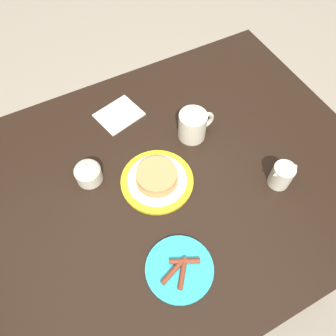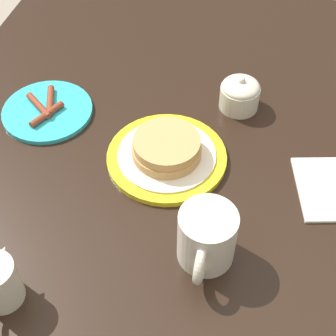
% 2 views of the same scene
% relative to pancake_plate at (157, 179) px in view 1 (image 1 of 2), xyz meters
% --- Properties ---
extents(ground_plane, '(8.00, 8.00, 0.00)m').
position_rel_pancake_plate_xyz_m(ground_plane, '(0.02, -0.01, -0.80)').
color(ground_plane, gray).
extents(dining_table, '(1.37, 1.02, 0.78)m').
position_rel_pancake_plate_xyz_m(dining_table, '(0.02, -0.01, -0.14)').
color(dining_table, black).
rests_on(dining_table, ground_plane).
extents(pancake_plate, '(0.23, 0.23, 0.05)m').
position_rel_pancake_plate_xyz_m(pancake_plate, '(0.00, 0.00, 0.00)').
color(pancake_plate, gold).
rests_on(pancake_plate, dining_table).
extents(side_plate_bacon, '(0.19, 0.19, 0.02)m').
position_rel_pancake_plate_xyz_m(side_plate_bacon, '(-0.07, -0.27, -0.01)').
color(side_plate_bacon, '#2DADBC').
rests_on(side_plate_bacon, dining_table).
extents(coffee_mug, '(0.13, 0.09, 0.10)m').
position_rel_pancake_plate_xyz_m(coffee_mug, '(0.19, 0.11, 0.03)').
color(coffee_mug, beige).
rests_on(coffee_mug, dining_table).
extents(creamer_pitcher, '(0.10, 0.07, 0.09)m').
position_rel_pancake_plate_xyz_m(creamer_pitcher, '(0.34, -0.18, 0.02)').
color(creamer_pitcher, beige).
rests_on(creamer_pitcher, dining_table).
extents(sugar_bowl, '(0.08, 0.08, 0.08)m').
position_rel_pancake_plate_xyz_m(sugar_bowl, '(-0.18, 0.11, 0.02)').
color(sugar_bowl, beige).
rests_on(sugar_bowl, dining_table).
extents(napkin, '(0.18, 0.16, 0.01)m').
position_rel_pancake_plate_xyz_m(napkin, '(0.00, 0.31, -0.02)').
color(napkin, silver).
rests_on(napkin, dining_table).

